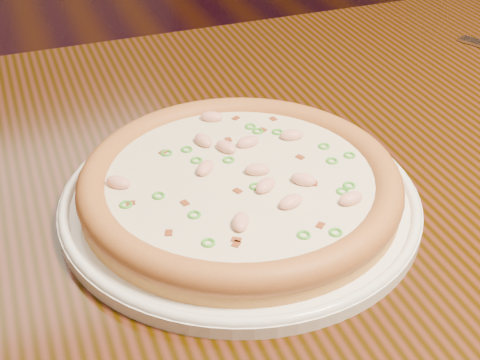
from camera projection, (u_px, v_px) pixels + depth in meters
name	position (u px, v px, depth m)	size (l,w,h in m)	color
ground	(74.00, 358.00, 1.45)	(9.00, 9.00, 0.00)	black
hero_table	(322.00, 229.00, 0.77)	(1.20, 0.80, 0.75)	black
plate	(240.00, 198.00, 0.64)	(0.34, 0.34, 0.02)	white
pizza	(240.00, 182.00, 0.63)	(0.30, 0.30, 0.03)	gold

